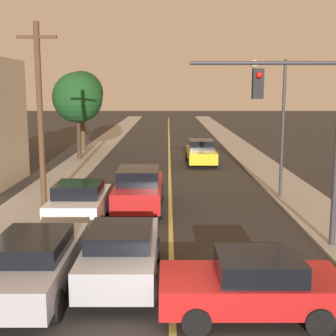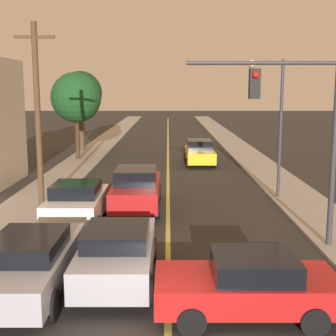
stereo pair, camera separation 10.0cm
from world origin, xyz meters
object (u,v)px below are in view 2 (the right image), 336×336
at_px(car_outer_lane_second, 77,203).
at_px(car_crossing_right, 248,284).
at_px(car_outer_lane_front, 31,261).
at_px(streetlamp_right, 272,108).
at_px(tree_left_near, 76,98).
at_px(car_far_oncoming, 200,152).
at_px(traffic_signal_mast, 301,118).
at_px(car_near_lane_second, 137,188).
at_px(car_near_lane_front, 118,252).
at_px(tree_left_far, 81,93).
at_px(utility_pole_left, 38,113).

bearing_deg(car_outer_lane_second, car_crossing_right, -54.27).
relative_size(car_outer_lane_front, car_crossing_right, 1.21).
bearing_deg(streetlamp_right, tree_left_near, 133.41).
distance_m(car_outer_lane_second, car_crossing_right, 8.85).
bearing_deg(car_crossing_right, car_outer_lane_second, 35.73).
relative_size(car_far_oncoming, tree_left_near, 0.80).
bearing_deg(traffic_signal_mast, car_outer_lane_front, -156.19).
xyz_separation_m(car_outer_lane_second, tree_left_near, (-2.96, 15.69, 3.58)).
relative_size(car_near_lane_second, car_far_oncoming, 1.04).
bearing_deg(car_crossing_right, traffic_signal_mast, -26.74).
xyz_separation_m(car_outer_lane_front, car_far_oncoming, (5.51, 20.06, 0.01)).
bearing_deg(car_near_lane_front, car_outer_lane_front, -161.74).
bearing_deg(tree_left_far, tree_left_near, -83.22).
bearing_deg(car_outer_lane_second, streetlamp_right, 26.69).
height_order(traffic_signal_mast, utility_pole_left, utility_pole_left).
xyz_separation_m(car_near_lane_front, utility_pole_left, (-3.99, 7.46, 3.24)).
relative_size(car_outer_lane_front, tree_left_near, 0.81).
height_order(car_near_lane_second, tree_left_far, tree_left_far).
xyz_separation_m(car_crossing_right, streetlamp_right, (2.89, 11.23, 3.41)).
height_order(car_far_oncoming, streetlamp_right, streetlamp_right).
distance_m(traffic_signal_mast, tree_left_near, 21.12).
height_order(car_near_lane_second, car_crossing_right, car_near_lane_second).
xyz_separation_m(car_outer_lane_second, streetlamp_right, (8.05, 4.05, 3.32)).
bearing_deg(traffic_signal_mast, utility_pole_left, 152.47).
xyz_separation_m(car_near_lane_front, streetlamp_right, (5.98, 9.34, 3.34)).
relative_size(car_near_lane_front, tree_left_far, 0.71).
relative_size(car_outer_lane_front, streetlamp_right, 0.80).
distance_m(car_outer_lane_second, tree_left_far, 21.00).
height_order(car_near_lane_front, car_crossing_right, car_near_lane_front).
bearing_deg(tree_left_far, streetlamp_right, -54.63).
relative_size(car_outer_lane_second, car_crossing_right, 1.00).
height_order(car_near_lane_front, traffic_signal_mast, traffic_signal_mast).
xyz_separation_m(car_near_lane_second, tree_left_near, (-5.03, 13.50, 3.50)).
height_order(tree_left_near, tree_left_far, tree_left_far).
xyz_separation_m(utility_pole_left, tree_left_near, (-1.04, 13.52, 0.36)).
height_order(car_far_oncoming, utility_pole_left, utility_pole_left).
relative_size(traffic_signal_mast, utility_pole_left, 0.78).
height_order(traffic_signal_mast, streetlamp_right, streetlamp_right).
distance_m(car_outer_lane_second, traffic_signal_mast, 8.56).
xyz_separation_m(traffic_signal_mast, utility_pole_left, (-9.34, 4.87, -0.08)).
bearing_deg(car_near_lane_second, car_crossing_right, -71.74).
bearing_deg(traffic_signal_mast, car_near_lane_front, -154.16).
relative_size(car_near_lane_second, car_outer_lane_second, 1.23).
distance_m(car_outer_lane_front, tree_left_near, 22.16).
height_order(car_near_lane_front, car_far_oncoming, car_far_oncoming).
bearing_deg(streetlamp_right, car_near_lane_front, -122.63).
distance_m(streetlamp_right, tree_left_near, 16.03).
bearing_deg(tree_left_far, car_far_oncoming, -34.73).
xyz_separation_m(car_far_oncoming, traffic_signal_mast, (1.91, -16.79, 3.31)).
distance_m(streetlamp_right, tree_left_far, 19.99).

